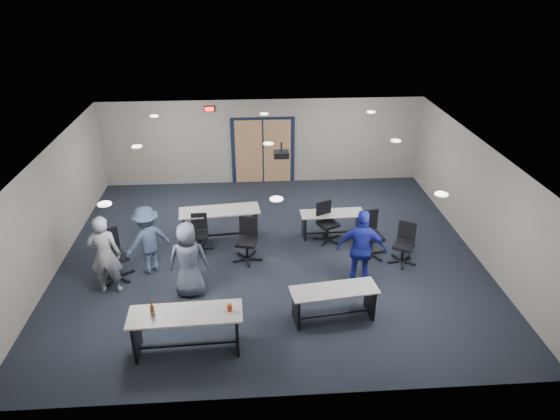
{
  "coord_description": "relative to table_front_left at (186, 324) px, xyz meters",
  "views": [
    {
      "loc": [
        -0.48,
        -10.48,
        6.46
      ],
      "look_at": [
        0.21,
        -0.3,
        1.34
      ],
      "focal_mm": 32.0,
      "sensor_mm": 36.0,
      "label": 1
    }
  ],
  "objects": [
    {
      "name": "ceiling_projector",
      "position": [
        1.99,
        3.76,
        1.83
      ],
      "size": [
        0.35,
        0.32,
        0.37
      ],
      "color": "black",
      "rests_on": "ceiling"
    },
    {
      "name": "chair_back_d",
      "position": [
        4.12,
        3.05,
        -0.02
      ],
      "size": [
        0.83,
        0.83,
        1.12
      ],
      "primitive_type": null,
      "rotation": [
        0.0,
        0.0,
        0.2
      ],
      "color": "black",
      "rests_on": "floor"
    },
    {
      "name": "right_wall",
      "position": [
        6.69,
        3.26,
        0.78
      ],
      "size": [
        0.04,
        9.0,
        2.7
      ],
      "primitive_type": "cube",
      "color": "gray",
      "rests_on": "floor"
    },
    {
      "name": "table_back_left",
      "position": [
        0.44,
        4.11,
        -0.02
      ],
      "size": [
        2.08,
        0.88,
        0.82
      ],
      "rotation": [
        0.0,
        0.0,
        0.1
      ],
      "color": "#B4B0AA",
      "rests_on": "floor"
    },
    {
      "name": "chair_loose_right",
      "position": [
        4.79,
        2.65,
        -0.08
      ],
      "size": [
        0.86,
        0.86,
        1.0
      ],
      "primitive_type": null,
      "rotation": [
        0.0,
        0.0,
        -0.54
      ],
      "color": "black",
      "rests_on": "floor"
    },
    {
      "name": "person_back",
      "position": [
        -1.11,
        2.7,
        0.25
      ],
      "size": [
        1.22,
        1.1,
        1.64
      ],
      "primitive_type": "imported",
      "rotation": [
        0.0,
        0.0,
        3.75
      ],
      "color": "#3D4D6E",
      "rests_on": "floor"
    },
    {
      "name": "chair_back_b",
      "position": [
        1.12,
        3.03,
        -0.05
      ],
      "size": [
        0.8,
        0.8,
        1.05
      ],
      "primitive_type": null,
      "rotation": [
        0.0,
        0.0,
        -0.24
      ],
      "color": "black",
      "rests_on": "floor"
    },
    {
      "name": "double_door",
      "position": [
        1.69,
        7.73,
        0.48
      ],
      "size": [
        2.0,
        0.07,
        2.2
      ],
      "color": "black",
      "rests_on": "back_wall"
    },
    {
      "name": "table_front_right",
      "position": [
        2.82,
        0.71,
        -0.1
      ],
      "size": [
        1.78,
        0.79,
        0.7
      ],
      "rotation": [
        0.0,
        0.0,
        0.13
      ],
      "color": "#B4B0AA",
      "rests_on": "floor"
    },
    {
      "name": "chair_back_a",
      "position": [
        -0.04,
        3.56,
        -0.11
      ],
      "size": [
        0.6,
        0.6,
        0.93
      ],
      "primitive_type": null,
      "rotation": [
        0.0,
        0.0,
        0.04
      ],
      "color": "black",
      "rests_on": "floor"
    },
    {
      "name": "person_navy",
      "position": [
        3.59,
        1.83,
        0.33
      ],
      "size": [
        1.14,
        0.69,
        1.82
      ],
      "primitive_type": "imported",
      "rotation": [
        0.0,
        0.0,
        2.89
      ],
      "color": "#1B2398",
      "rests_on": "floor"
    },
    {
      "name": "exit_sign",
      "position": [
        0.09,
        7.71,
        1.88
      ],
      "size": [
        0.32,
        0.07,
        0.18
      ],
      "color": "black",
      "rests_on": "back_wall"
    },
    {
      "name": "person_gray",
      "position": [
        -1.86,
        1.96,
        0.34
      ],
      "size": [
        0.67,
        0.44,
        1.83
      ],
      "primitive_type": "imported",
      "rotation": [
        0.0,
        0.0,
        3.14
      ],
      "color": "gray",
      "rests_on": "floor"
    },
    {
      "name": "floor",
      "position": [
        1.69,
        3.26,
        -0.57
      ],
      "size": [
        10.0,
        10.0,
        0.0
      ],
      "primitive_type": "plane",
      "color": "black",
      "rests_on": "ground"
    },
    {
      "name": "person_plaid",
      "position": [
        -0.11,
        1.76,
        0.27
      ],
      "size": [
        0.83,
        0.55,
        1.69
      ],
      "primitive_type": "imported",
      "rotation": [
        0.0,
        0.0,
        3.15
      ],
      "color": "#505A6D",
      "rests_on": "floor"
    },
    {
      "name": "ceiling_can_lights",
      "position": [
        1.69,
        3.51,
        2.1
      ],
      "size": [
        6.24,
        5.74,
        0.02
      ],
      "primitive_type": null,
      "color": "white",
      "rests_on": "ceiling"
    },
    {
      "name": "back_wall",
      "position": [
        1.69,
        7.76,
        0.78
      ],
      "size": [
        10.0,
        0.04,
        2.7
      ],
      "primitive_type": "cube",
      "color": "gray",
      "rests_on": "floor"
    },
    {
      "name": "ceiling",
      "position": [
        1.69,
        3.26,
        2.13
      ],
      "size": [
        10.0,
        9.0,
        0.04
      ],
      "primitive_type": "cube",
      "color": "white",
      "rests_on": "back_wall"
    },
    {
      "name": "chair_loose_left",
      "position": [
        -1.84,
        2.46,
        0.0
      ],
      "size": [
        1.0,
        1.0,
        1.15
      ],
      "primitive_type": null,
      "rotation": [
        0.0,
        0.0,
        0.58
      ],
      "color": "black",
      "rests_on": "floor"
    },
    {
      "name": "table_back_right",
      "position": [
        3.33,
        4.07,
        -0.12
      ],
      "size": [
        1.65,
        0.59,
        0.66
      ],
      "rotation": [
        0.0,
        0.0,
        0.03
      ],
      "color": "#B4B0AA",
      "rests_on": "floor"
    },
    {
      "name": "front_wall",
      "position": [
        1.69,
        -1.24,
        0.78
      ],
      "size": [
        10.0,
        0.04,
        2.7
      ],
      "primitive_type": "cube",
      "color": "gray",
      "rests_on": "floor"
    },
    {
      "name": "chair_back_c",
      "position": [
        3.18,
        3.81,
        -0.06
      ],
      "size": [
        0.86,
        0.86,
        1.03
      ],
      "primitive_type": null,
      "rotation": [
        0.0,
        0.0,
        0.44
      ],
      "color": "black",
      "rests_on": "floor"
    },
    {
      "name": "table_front_left",
      "position": [
        0.0,
        0.0,
        0.0
      ],
      "size": [
        2.06,
        0.75,
        1.13
      ],
      "rotation": [
        0.0,
        0.0,
        0.04
      ],
      "color": "#B4B0AA",
      "rests_on": "floor"
    },
    {
      "name": "left_wall",
      "position": [
        -3.31,
        3.26,
        0.78
      ],
      "size": [
        0.04,
        9.0,
        2.7
      ],
      "primitive_type": "cube",
      "color": "gray",
      "rests_on": "floor"
    }
  ]
}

